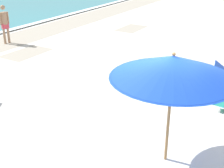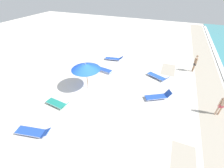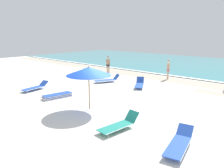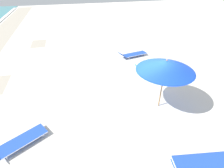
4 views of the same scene
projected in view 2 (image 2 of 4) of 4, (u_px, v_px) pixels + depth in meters
ground_plane at (90, 96)px, 12.31m from camera, size 60.00×60.00×0.16m
beach_umbrella at (86, 67)px, 11.97m from camera, size 2.38×2.38×2.35m
lounger_stack at (103, 70)px, 15.40m from camera, size 0.91×1.96×0.24m
sun_lounger_under_umbrella at (33, 132)px, 9.11m from camera, size 1.03×2.29×0.50m
sun_lounger_beside_umbrella at (158, 77)px, 14.22m from camera, size 1.46×2.18×0.61m
sun_lounger_near_water_left at (114, 58)px, 17.48m from camera, size 0.94×2.14×0.52m
sun_lounger_near_water_right at (58, 104)px, 11.13m from camera, size 0.83×2.03×0.61m
sun_lounger_mid_beach_solo at (158, 96)px, 11.84m from camera, size 1.55×2.04×0.62m
beachgoer_shoreline_child at (195, 62)px, 14.92m from camera, size 0.44×0.27×1.76m
beachgoer_strolling_adult at (222, 104)px, 9.98m from camera, size 0.27×0.43×1.76m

